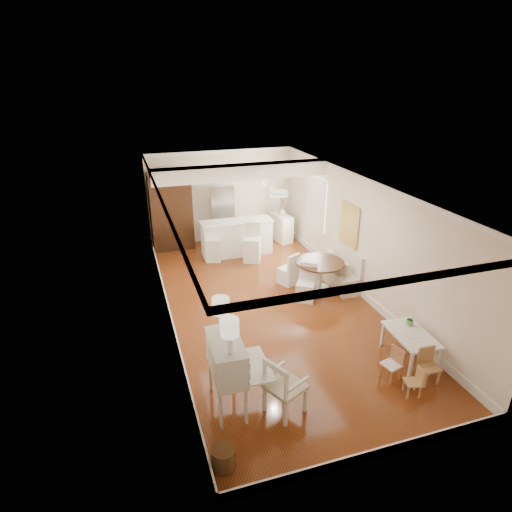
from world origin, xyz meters
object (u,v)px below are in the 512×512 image
gustavian_armchair (285,385)px  slip_chair_far (288,268)px  kids_chair_a (413,382)px  slip_chair_near (306,283)px  breakfast_counter (237,238)px  bar_stool_right (252,243)px  kids_chair_b (392,364)px  kids_chair_c (429,366)px  bar_stool_left (213,243)px  sideboard (281,227)px  fridge (234,214)px  dining_table (319,276)px  wicker_basket (223,458)px  secretary_bureau (227,375)px  pantry_cabinet (171,211)px  kids_table (409,346)px

gustavian_armchair → slip_chair_far: size_ratio=1.21×
kids_chair_a → slip_chair_near: (-0.35, 3.51, 0.18)m
breakfast_counter → bar_stool_right: bearing=-67.3°
kids_chair_b → kids_chair_c: (0.56, -0.27, 0.02)m
breakfast_counter → bar_stool_left: (-0.76, -0.24, 0.01)m
gustavian_armchair → kids_chair_a: (2.13, -0.29, -0.24)m
gustavian_armchair → sideboard: bearing=-45.9°
fridge → slip_chair_near: bearing=-81.8°
dining_table → fridge: bearing=105.5°
wicker_basket → slip_chair_far: size_ratio=0.39×
secretary_bureau → bar_stool_right: 5.73m
secretary_bureau → fridge: bearing=76.2°
breakfast_counter → pantry_cabinet: size_ratio=0.89×
breakfast_counter → fridge: (0.20, 1.05, 0.39)m
bar_stool_right → sideboard: bar_stool_right is taller
pantry_cabinet → fridge: bearing=-0.9°
kids_table → bar_stool_left: bearing=114.0°
secretary_bureau → gustavian_armchair: (0.83, -0.37, -0.12)m
kids_chair_a → gustavian_armchair: bearing=-83.7°
slip_chair_far → bar_stool_left: bearing=-78.0°
slip_chair_far → pantry_cabinet: (-2.42, 3.31, 0.73)m
gustavian_armchair → slip_chair_far: 4.46m
gustavian_armchair → kids_chair_b: (2.03, 0.17, -0.20)m
secretary_bureau → gustavian_armchair: bearing=-22.1°
secretary_bureau → kids_chair_b: bearing=-2.0°
secretary_bureau → kids_chair_c: secretary_bureau is taller
kids_chair_b → gustavian_armchair: bearing=-98.5°
dining_table → bar_stool_left: size_ratio=1.09×
kids_chair_b → breakfast_counter: breakfast_counter is taller
kids_chair_a → fridge: size_ratio=0.29×
bar_stool_right → kids_chair_c: bearing=-52.7°
kids_table → fridge: fridge is taller
sideboard → dining_table: bearing=-103.9°
secretary_bureau → dining_table: secretary_bureau is taller
kids_chair_a → secretary_bureau: bearing=-88.6°
kids_table → fridge: 7.03m
kids_table → dining_table: (-0.43, 2.94, 0.12)m
kids_chair_b → breakfast_counter: bearing=176.5°
kids_chair_a → slip_chair_near: slip_chair_near is taller
gustavian_armchair → slip_chair_far: gustavian_armchair is taller
bar_stool_left → fridge: bearing=67.7°
kids_chair_b → bar_stool_left: bearing=-176.2°
kids_chair_b → slip_chair_far: 3.97m
gustavian_armchair → dining_table: 4.17m
kids_chair_b → bar_stool_right: bar_stool_right is taller
dining_table → breakfast_counter: (-1.28, 2.84, 0.12)m
bar_stool_right → fridge: size_ratio=0.62×
bar_stool_left → fridge: size_ratio=0.59×
dining_table → slip_chair_near: slip_chair_near is taller
dining_table → pantry_cabinet: size_ratio=0.50×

